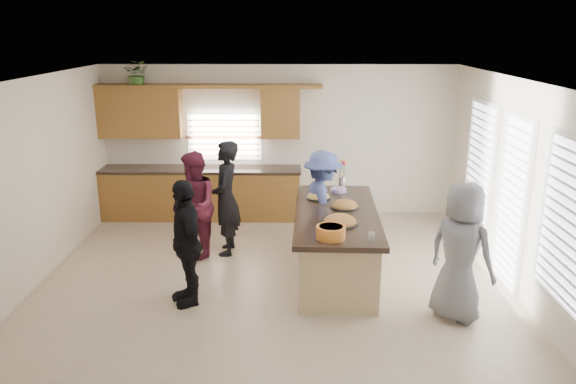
{
  "coord_description": "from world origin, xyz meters",
  "views": [
    {
      "loc": [
        0.31,
        -7.3,
        3.43
      ],
      "look_at": [
        0.22,
        0.46,
        1.15
      ],
      "focal_mm": 35.0,
      "sensor_mm": 36.0,
      "label": 1
    }
  ],
  "objects_px": {
    "salad_bowl": "(331,232)",
    "woman_left_front": "(186,242)",
    "island": "(336,244)",
    "woman_left_back": "(226,198)",
    "woman_left_mid": "(194,206)",
    "woman_right_back": "(323,204)",
    "woman_right_front": "(461,252)"
  },
  "relations": [
    {
      "from": "woman_left_back",
      "to": "woman_left_mid",
      "type": "height_order",
      "value": "woman_left_back"
    },
    {
      "from": "island",
      "to": "woman_left_front",
      "type": "relative_size",
      "value": 1.66
    },
    {
      "from": "woman_left_back",
      "to": "woman_right_back",
      "type": "bearing_deg",
      "value": 84.97
    },
    {
      "from": "woman_left_mid",
      "to": "woman_right_back",
      "type": "xyz_separation_m",
      "value": [
        1.96,
        0.08,
        0.0
      ]
    },
    {
      "from": "island",
      "to": "woman_left_mid",
      "type": "relative_size",
      "value": 1.65
    },
    {
      "from": "salad_bowl",
      "to": "woman_left_front",
      "type": "distance_m",
      "value": 1.84
    },
    {
      "from": "salad_bowl",
      "to": "woman_left_mid",
      "type": "xyz_separation_m",
      "value": [
        -1.97,
        1.68,
        -0.21
      ]
    },
    {
      "from": "island",
      "to": "woman_left_front",
      "type": "distance_m",
      "value": 2.19
    },
    {
      "from": "woman_left_front",
      "to": "woman_right_back",
      "type": "xyz_separation_m",
      "value": [
        1.8,
        1.59,
        0.01
      ]
    },
    {
      "from": "island",
      "to": "woman_left_mid",
      "type": "height_order",
      "value": "woman_left_mid"
    },
    {
      "from": "island",
      "to": "woman_right_back",
      "type": "xyz_separation_m",
      "value": [
        -0.16,
        0.7,
        0.38
      ]
    },
    {
      "from": "woman_right_back",
      "to": "woman_left_mid",
      "type": "bearing_deg",
      "value": 76.12
    },
    {
      "from": "woman_left_mid",
      "to": "woman_right_front",
      "type": "bearing_deg",
      "value": 43.17
    },
    {
      "from": "woman_right_back",
      "to": "woman_right_front",
      "type": "height_order",
      "value": "woman_right_front"
    },
    {
      "from": "salad_bowl",
      "to": "woman_right_front",
      "type": "relative_size",
      "value": 0.21
    },
    {
      "from": "salad_bowl",
      "to": "woman_left_front",
      "type": "height_order",
      "value": "woman_left_front"
    },
    {
      "from": "woman_left_front",
      "to": "woman_right_back",
      "type": "relative_size",
      "value": 0.99
    },
    {
      "from": "woman_left_back",
      "to": "salad_bowl",
      "type": "bearing_deg",
      "value": 37.75
    },
    {
      "from": "woman_left_back",
      "to": "woman_left_front",
      "type": "relative_size",
      "value": 1.09
    },
    {
      "from": "island",
      "to": "woman_right_front",
      "type": "bearing_deg",
      "value": -40.08
    },
    {
      "from": "woman_left_back",
      "to": "woman_right_front",
      "type": "distance_m",
      "value": 3.67
    },
    {
      "from": "woman_left_back",
      "to": "woman_right_front",
      "type": "xyz_separation_m",
      "value": [
        3.05,
        -2.05,
        -0.03
      ]
    },
    {
      "from": "island",
      "to": "woman_left_back",
      "type": "bearing_deg",
      "value": 156.26
    },
    {
      "from": "salad_bowl",
      "to": "woman_left_front",
      "type": "xyz_separation_m",
      "value": [
        -1.82,
        0.17,
        -0.21
      ]
    },
    {
      "from": "salad_bowl",
      "to": "woman_right_back",
      "type": "distance_m",
      "value": 1.76
    },
    {
      "from": "woman_right_back",
      "to": "salad_bowl",
      "type": "bearing_deg",
      "value": 164.34
    },
    {
      "from": "woman_left_mid",
      "to": "woman_right_back",
      "type": "relative_size",
      "value": 1.0
    },
    {
      "from": "salad_bowl",
      "to": "woman_left_back",
      "type": "height_order",
      "value": "woman_left_back"
    },
    {
      "from": "island",
      "to": "woman_left_front",
      "type": "bearing_deg",
      "value": -153.75
    },
    {
      "from": "woman_left_front",
      "to": "woman_right_front",
      "type": "xyz_separation_m",
      "value": [
        3.36,
        -0.37,
        0.04
      ]
    },
    {
      "from": "woman_left_back",
      "to": "woman_left_front",
      "type": "xyz_separation_m",
      "value": [
        -0.31,
        -1.68,
        -0.07
      ]
    },
    {
      "from": "woman_right_back",
      "to": "woman_left_back",
      "type": "bearing_deg",
      "value": 70.26
    }
  ]
}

